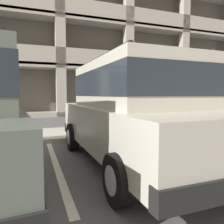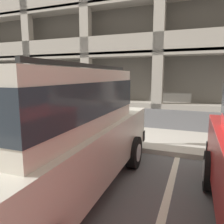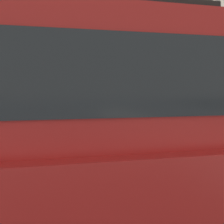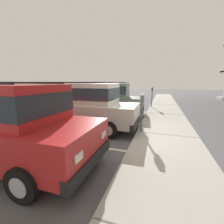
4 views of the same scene
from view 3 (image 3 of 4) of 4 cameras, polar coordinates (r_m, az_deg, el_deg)
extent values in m
cube|color=#565659|center=(5.89, 11.66, -10.10)|extent=(80.00, 80.00, 0.10)
cube|color=#ADA89E|center=(6.48, 22.40, -7.98)|extent=(40.00, 2.20, 0.12)
cube|color=#606060|center=(13.75, 3.41, -0.53)|extent=(0.03, 2.16, 0.00)
cube|color=#606060|center=(9.97, 9.42, -2.77)|extent=(0.03, 2.16, 0.00)
cube|color=#606060|center=(6.47, 22.41, -7.45)|extent=(0.03, 2.16, 0.00)
cube|color=silver|center=(10.02, -6.58, -3.38)|extent=(0.12, 4.80, 0.01)
cube|color=silver|center=(6.98, -4.26, -7.14)|extent=(0.12, 4.80, 0.01)
cube|color=silver|center=(4.04, 1.74, -16.45)|extent=(0.12, 4.80, 0.01)
cube|color=beige|center=(5.39, -10.56, -3.04)|extent=(1.93, 4.74, 0.80)
cube|color=beige|center=(5.33, -11.25, 5.70)|extent=(1.68, 2.95, 0.84)
cube|color=#232B33|center=(5.33, -11.26, 5.93)|extent=(1.70, 2.97, 0.46)
cube|color=black|center=(5.98, 12.26, -4.97)|extent=(1.88, 0.20, 0.24)
cube|color=silver|center=(5.45, 15.36, -2.20)|extent=(0.24, 0.03, 0.14)
cube|color=silver|center=(6.47, 10.58, -0.96)|extent=(0.24, 0.03, 0.14)
cylinder|color=black|center=(4.87, 7.58, -8.68)|extent=(0.21, 0.66, 0.66)
cylinder|color=#B2B2B7|center=(4.87, 7.58, -8.68)|extent=(0.23, 0.37, 0.36)
cylinder|color=black|center=(6.55, 2.05, -5.03)|extent=(0.21, 0.66, 0.66)
cylinder|color=#B2B2B7|center=(6.55, 2.05, -5.03)|extent=(0.23, 0.37, 0.36)
cylinder|color=black|center=(6.46, -23.93, -5.63)|extent=(0.21, 0.66, 0.66)
cylinder|color=#B2B2B7|center=(6.46, -23.93, -5.63)|extent=(0.23, 0.37, 0.36)
cube|color=black|center=(4.67, -11.10, 11.44)|extent=(0.10, 2.62, 0.05)
cube|color=black|center=(6.04, -11.52, 10.00)|extent=(0.10, 2.62, 0.05)
cube|color=#5B665B|center=(8.27, -11.75, -0.21)|extent=(2.26, 4.85, 0.80)
cube|color=#5B665B|center=(8.23, -12.21, 5.48)|extent=(1.88, 3.05, 0.84)
cube|color=#232B33|center=(8.23, -12.21, 5.62)|extent=(1.91, 3.08, 0.46)
cube|color=black|center=(8.81, 3.41, -1.61)|extent=(1.88, 0.33, 0.24)
cube|color=silver|center=(8.27, 5.13, 0.44)|extent=(0.24, 0.05, 0.14)
cube|color=silver|center=(9.33, 2.49, 1.00)|extent=(0.24, 0.05, 0.14)
cylinder|color=black|center=(7.71, -0.20, -3.48)|extent=(0.26, 0.68, 0.66)
cylinder|color=#B2B2B7|center=(7.71, -0.20, -3.48)|extent=(0.25, 0.38, 0.36)
cylinder|color=black|center=(9.44, -3.37, -1.89)|extent=(0.26, 0.68, 0.66)
cylinder|color=#B2B2B7|center=(9.44, -3.37, -1.89)|extent=(0.25, 0.38, 0.36)
cylinder|color=black|center=(7.42, -22.34, -4.21)|extent=(0.26, 0.68, 0.66)
cylinder|color=#B2B2B7|center=(7.42, -22.34, -4.21)|extent=(0.25, 0.38, 0.36)
cylinder|color=black|center=(9.20, -21.31, -2.42)|extent=(0.26, 0.68, 0.66)
cylinder|color=#B2B2B7|center=(9.20, -21.31, -2.42)|extent=(0.25, 0.38, 0.36)
cube|color=black|center=(7.56, -11.83, 9.01)|extent=(0.29, 2.62, 0.05)
cube|color=black|center=(8.93, -12.64, 8.39)|extent=(0.29, 2.62, 0.05)
cube|color=red|center=(2.27, -18.91, -14.75)|extent=(1.88, 4.72, 0.80)
cube|color=red|center=(2.15, -20.89, 6.33)|extent=(1.65, 2.93, 0.84)
cube|color=#232B33|center=(2.15, -20.91, 6.89)|extent=(1.67, 2.95, 0.46)
cylinder|color=black|center=(3.45, 8.94, -14.57)|extent=(0.21, 0.66, 0.66)
cylinder|color=#B2B2B7|center=(3.45, 8.94, -14.57)|extent=(0.22, 0.36, 0.36)
cube|color=black|center=(2.88, -19.09, 15.24)|extent=(0.07, 2.62, 0.05)
cylinder|color=#595B60|center=(5.98, 14.49, -2.77)|extent=(0.07, 0.07, 1.12)
cube|color=#595B60|center=(5.93, 14.62, 2.91)|extent=(0.28, 0.06, 0.06)
cube|color=#515459|center=(6.01, 14.23, 4.28)|extent=(0.15, 0.11, 0.22)
cylinder|color=#8C99A3|center=(6.01, 14.25, 5.33)|extent=(0.15, 0.11, 0.15)
cube|color=#B7B293|center=(5.99, 13.71, 3.92)|extent=(0.08, 0.01, 0.08)
cube|color=#515459|center=(5.84, 15.09, 4.24)|extent=(0.15, 0.11, 0.22)
cylinder|color=#8C99A3|center=(5.84, 15.11, 5.32)|extent=(0.15, 0.11, 0.15)
cube|color=#B7B293|center=(5.81, 14.56, 3.87)|extent=(0.08, 0.01, 0.08)
cylinder|color=#595B60|center=(11.85, 1.05, 1.45)|extent=(0.07, 0.07, 1.20)
cube|color=#595B60|center=(11.82, 1.06, 4.49)|extent=(0.28, 0.06, 0.06)
cube|color=#424447|center=(11.92, 0.95, 5.17)|extent=(0.15, 0.11, 0.22)
cylinder|color=#9EA8B2|center=(11.92, 0.95, 5.70)|extent=(0.15, 0.11, 0.15)
cube|color=#B7B293|center=(11.91, 0.67, 4.99)|extent=(0.08, 0.01, 0.08)
cube|color=#424447|center=(11.72, 1.17, 5.17)|extent=(0.15, 0.11, 0.22)
cylinder|color=#9EA8B2|center=(11.72, 1.17, 5.71)|extent=(0.15, 0.11, 0.15)
cube|color=#B7B293|center=(11.71, 0.88, 4.98)|extent=(0.08, 0.01, 0.08)
camera|label=1|loc=(8.10, -39.62, 3.04)|focal=35.00mm
camera|label=2|loc=(4.22, -50.16, 8.69)|focal=35.00mm
camera|label=4|loc=(3.39, 86.33, 9.43)|focal=24.00mm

